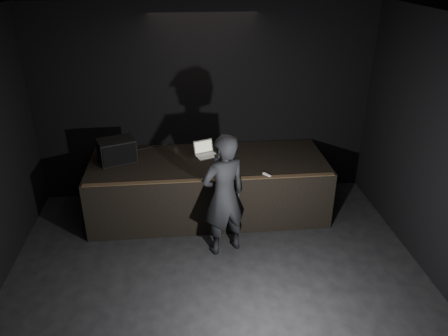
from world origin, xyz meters
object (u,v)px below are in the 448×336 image
laptop (205,152)px  beer_can (217,160)px  stage_monitor (117,151)px  person (224,195)px  stage_riser (209,186)px

laptop → beer_can: size_ratio=2.52×
stage_monitor → beer_can: 1.68m
stage_monitor → laptop: stage_monitor is taller
beer_can → stage_monitor: bearing=169.8°
laptop → person: person is taller
person → stage_monitor: bearing=-59.4°
beer_can → person: size_ratio=0.09×
beer_can → stage_riser: bearing=126.1°
stage_riser → stage_monitor: stage_monitor is taller
stage_riser → laptop: 0.61m
stage_riser → person: 1.25m
stage_riser → stage_monitor: size_ratio=5.78×
person → beer_can: bearing=-110.7°
laptop → beer_can: (0.16, -0.40, 0.02)m
stage_riser → laptop: (-0.03, 0.22, 0.56)m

